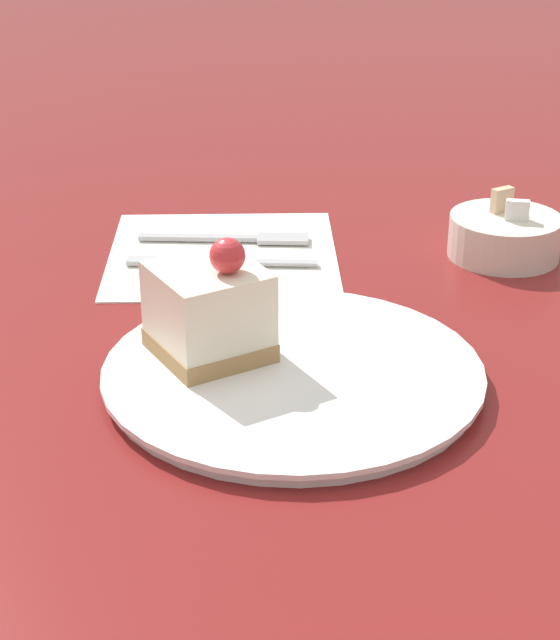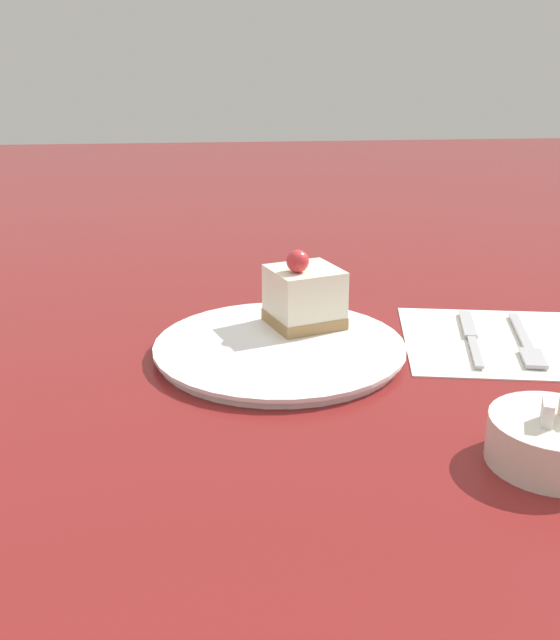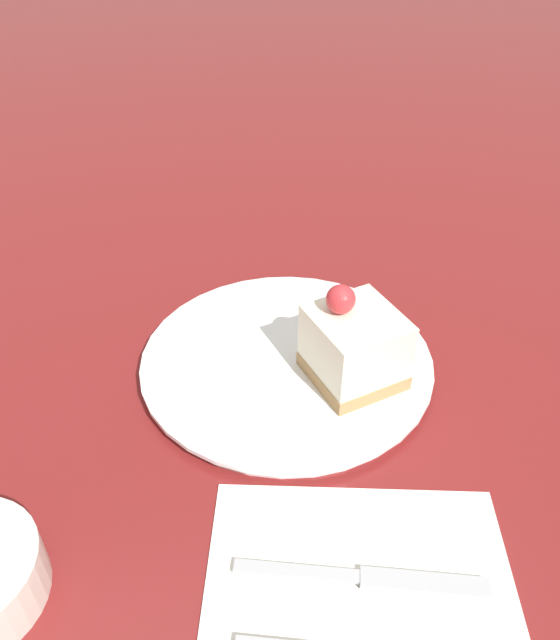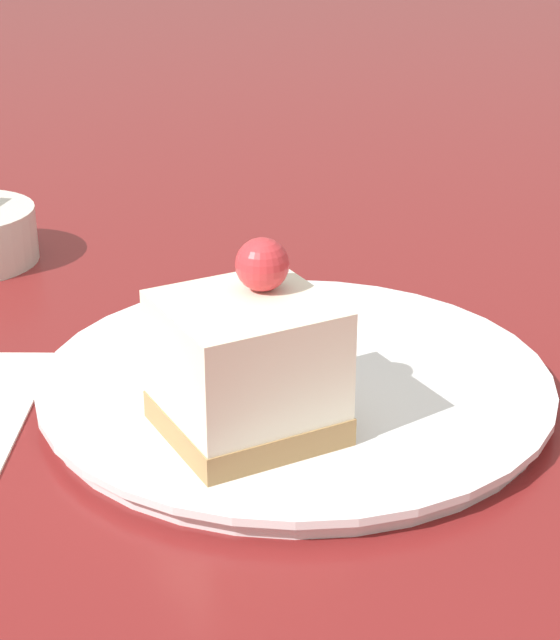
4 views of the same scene
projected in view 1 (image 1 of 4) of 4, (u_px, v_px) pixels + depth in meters
ground_plane at (301, 400)px, 0.72m from camera, size 4.00×4.00×0.00m
plate at (297, 373)px, 0.74m from camera, size 0.26×0.26×0.01m
cake_slice at (209, 310)px, 0.74m from camera, size 0.09×0.09×0.09m
napkin at (223, 253)px, 0.95m from camera, size 0.24×0.24×0.00m
fork at (239, 238)px, 0.98m from camera, size 0.05×0.15×0.00m
knife at (204, 262)px, 0.93m from camera, size 0.05×0.16×0.00m
sugar_bowl at (505, 236)px, 0.94m from camera, size 0.10×0.10×0.06m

